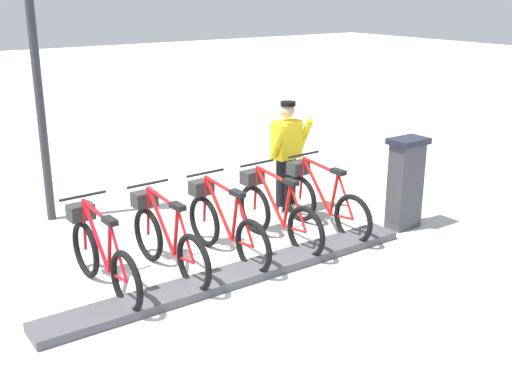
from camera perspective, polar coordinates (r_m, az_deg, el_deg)
ground_plane at (r=7.32m, az=-1.56°, el=-8.51°), size 60.00×60.00×0.00m
dock_rail_base at (r=7.30m, az=-1.56°, el=-8.16°), size 0.44×4.76×0.10m
payment_kiosk at (r=8.84m, az=13.46°, el=0.29°), size 0.36×0.52×1.28m
bike_docked_0 at (r=8.61m, az=6.00°, el=-1.42°), size 1.72×0.54×1.02m
bike_docked_1 at (r=8.14m, az=1.78°, el=-2.47°), size 1.72×0.54×1.02m
bike_docked_2 at (r=7.72m, az=-2.95°, el=-3.62°), size 1.72×0.54×1.02m
bike_docked_3 at (r=7.37m, az=-8.19°, el=-4.86°), size 1.72×0.54×1.02m
bike_docked_4 at (r=7.08m, az=-13.92°, el=-6.17°), size 1.72×0.54×1.02m
worker_near_rack at (r=9.19m, az=2.83°, el=2.99°), size 0.48×0.64×1.66m
lamp_post at (r=9.07m, az=-19.58°, el=11.68°), size 0.32×0.32×3.69m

